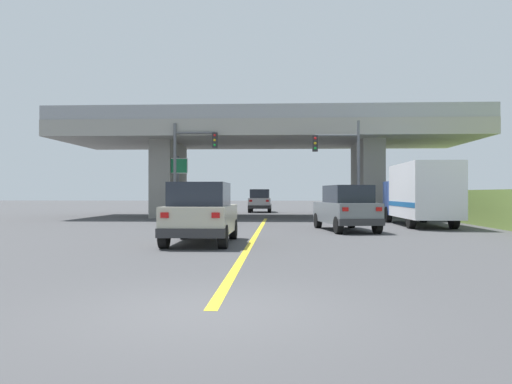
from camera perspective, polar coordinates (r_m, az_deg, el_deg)
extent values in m
plane|color=#424244|center=(36.80, 1.24, -2.75)|extent=(160.00, 160.00, 0.00)
cube|color=gray|center=(37.00, 1.24, 6.27)|extent=(28.58, 10.13, 1.05)
cube|color=gray|center=(37.64, -9.62, 1.33)|extent=(1.45, 6.08, 5.28)
cube|color=gray|center=(37.27, 12.21, 1.35)|extent=(1.45, 6.08, 5.28)
cube|color=gray|center=(32.26, 1.00, 8.97)|extent=(28.58, 0.20, 0.90)
cube|color=gray|center=(41.99, 1.42, 6.85)|extent=(28.58, 0.20, 0.90)
cube|color=yellow|center=(20.59, 0.01, -4.78)|extent=(0.20, 26.59, 0.01)
cube|color=#B7B29E|center=(17.19, -6.05, -3.00)|extent=(1.99, 4.33, 0.90)
cube|color=#1E232D|center=(16.84, -6.22, -0.24)|extent=(1.75, 2.38, 0.76)
cube|color=#2D2D30|center=(15.12, -7.28, -4.57)|extent=(2.03, 0.20, 0.28)
cube|color=red|center=(15.17, -10.11, -2.55)|extent=(0.24, 0.06, 0.16)
cube|color=red|center=(14.91, -4.50, -2.59)|extent=(0.24, 0.06, 0.16)
cylinder|color=black|center=(18.95, -7.98, -4.10)|extent=(0.26, 0.72, 0.72)
cylinder|color=black|center=(18.70, -2.56, -4.15)|extent=(0.26, 0.72, 0.72)
cylinder|color=black|center=(15.80, -10.18, -4.89)|extent=(0.26, 0.72, 0.72)
cylinder|color=black|center=(15.50, -3.68, -4.98)|extent=(0.26, 0.72, 0.72)
cube|color=slate|center=(23.27, 9.89, -2.26)|extent=(2.58, 4.99, 0.90)
cube|color=#1E232D|center=(22.91, 10.14, -0.21)|extent=(2.02, 2.84, 0.76)
cube|color=#2D2D30|center=(21.06, 11.66, -3.32)|extent=(1.89, 0.50, 0.28)
cube|color=red|center=(20.77, 9.90, -1.90)|extent=(0.25, 0.10, 0.16)
cube|color=red|center=(21.20, 13.50, -1.86)|extent=(0.25, 0.10, 0.16)
cylinder|color=black|center=(24.85, 6.88, -3.16)|extent=(0.37, 0.75, 0.72)
cylinder|color=black|center=(25.28, 10.52, -3.11)|extent=(0.37, 0.75, 0.72)
cylinder|color=black|center=(21.31, 9.13, -3.66)|extent=(0.37, 0.75, 0.72)
cylinder|color=black|center=(21.81, 13.31, -3.58)|extent=(0.37, 0.75, 0.72)
cube|color=navy|center=(30.57, 16.28, -0.64)|extent=(2.20, 2.00, 1.90)
cube|color=silver|center=(26.91, 18.17, 0.15)|extent=(2.31, 5.57, 2.71)
cube|color=#195999|center=(26.91, 18.17, -1.29)|extent=(2.33, 5.46, 0.24)
cylinder|color=black|center=(30.38, 14.45, -2.44)|extent=(0.30, 0.90, 0.90)
cylinder|color=black|center=(30.85, 18.09, -2.40)|extent=(0.30, 0.90, 0.90)
cylinder|color=black|center=(25.33, 16.82, -2.89)|extent=(0.30, 0.90, 0.90)
cylinder|color=black|center=(25.89, 21.12, -2.83)|extent=(0.30, 0.90, 0.90)
cube|color=silver|center=(45.52, 0.45, -1.23)|extent=(1.88, 4.22, 0.90)
cube|color=#1E232D|center=(45.19, 0.44, -0.18)|extent=(1.66, 2.32, 0.76)
cube|color=#2D2D30|center=(43.47, 0.34, -1.69)|extent=(1.92, 0.20, 0.28)
cube|color=red|center=(43.42, -0.59, -0.99)|extent=(0.24, 0.06, 0.16)
cube|color=red|center=(43.36, 1.27, -0.99)|extent=(0.24, 0.06, 0.16)
cylinder|color=black|center=(47.13, -0.49, -1.74)|extent=(0.26, 0.72, 0.72)
cylinder|color=black|center=(47.06, 1.56, -1.74)|extent=(0.26, 0.72, 0.72)
cylinder|color=black|center=(44.01, -0.73, -1.85)|extent=(0.26, 0.72, 0.72)
cylinder|color=black|center=(43.94, 1.47, -1.85)|extent=(0.26, 0.72, 0.72)
cylinder|color=#56595E|center=(31.10, 11.30, 2.31)|extent=(0.18, 0.18, 5.99)
cylinder|color=#56595E|center=(31.10, 8.95, 6.24)|extent=(2.56, 0.12, 0.12)
cube|color=#232326|center=(30.94, 6.58, 5.38)|extent=(0.32, 0.26, 0.96)
sphere|color=red|center=(30.82, 6.60, 5.96)|extent=(0.16, 0.16, 0.16)
sphere|color=gold|center=(30.79, 6.60, 5.40)|extent=(0.16, 0.16, 0.16)
sphere|color=green|center=(30.76, 6.60, 4.85)|extent=(0.16, 0.16, 0.16)
cylinder|color=#56595E|center=(32.29, -9.00, 2.24)|extent=(0.18, 0.18, 6.03)
cylinder|color=#56595E|center=(32.25, -6.80, 6.56)|extent=(2.50, 0.12, 0.12)
cube|color=#232326|center=(32.01, -4.58, 5.74)|extent=(0.32, 0.26, 0.96)
sphere|color=red|center=(31.89, -4.62, 6.31)|extent=(0.16, 0.16, 0.16)
sphere|color=gold|center=(31.86, -4.62, 5.77)|extent=(0.16, 0.16, 0.16)
sphere|color=green|center=(31.83, -4.62, 5.23)|extent=(0.16, 0.16, 0.16)
cylinder|color=#56595E|center=(34.76, -8.64, 0.54)|extent=(0.14, 0.14, 4.17)
cube|color=#197242|center=(34.75, -8.66, 2.89)|extent=(1.22, 0.08, 0.93)
cube|color=white|center=(34.74, -8.66, 2.89)|extent=(1.30, 0.04, 1.01)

